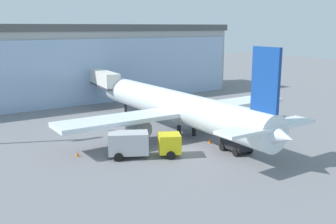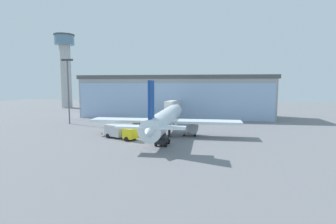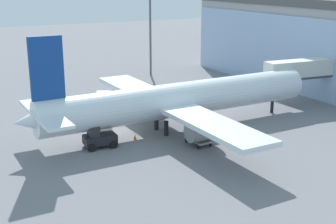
{
  "view_description": "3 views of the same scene",
  "coord_description": "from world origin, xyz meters",
  "px_view_note": "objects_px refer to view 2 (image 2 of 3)",
  "views": [
    {
      "loc": [
        -23.27,
        -33.55,
        13.12
      ],
      "look_at": [
        2.07,
        7.64,
        2.57
      ],
      "focal_mm": 42.0,
      "sensor_mm": 36.0,
      "label": 1
    },
    {
      "loc": [
        13.15,
        -47.75,
        10.78
      ],
      "look_at": [
        2.96,
        7.34,
        4.76
      ],
      "focal_mm": 28.0,
      "sensor_mm": 36.0,
      "label": 2
    },
    {
      "loc": [
        46.39,
        -17.51,
        16.61
      ],
      "look_at": [
        2.8,
        5.09,
        2.29
      ],
      "focal_mm": 50.0,
      "sensor_mm": 36.0,
      "label": 3
    }
  ],
  "objects_px": {
    "apron_light_mast": "(68,85)",
    "airplane": "(165,119)",
    "jet_bridge": "(174,105)",
    "safety_cone_wingtip": "(102,133)",
    "pushback_tug": "(162,140)",
    "baggage_cart": "(190,133)",
    "catering_truck": "(120,131)",
    "control_tower": "(65,64)",
    "safety_cone_nose": "(165,139)"
  },
  "relations": [
    {
      "from": "safety_cone_nose",
      "to": "safety_cone_wingtip",
      "type": "relative_size",
      "value": 1.0
    },
    {
      "from": "baggage_cart",
      "to": "pushback_tug",
      "type": "relative_size",
      "value": 0.89
    },
    {
      "from": "baggage_cart",
      "to": "apron_light_mast",
      "type": "bearing_deg",
      "value": -20.99
    },
    {
      "from": "pushback_tug",
      "to": "safety_cone_nose",
      "type": "distance_m",
      "value": 4.2
    },
    {
      "from": "jet_bridge",
      "to": "safety_cone_wingtip",
      "type": "height_order",
      "value": "jet_bridge"
    },
    {
      "from": "baggage_cart",
      "to": "pushback_tug",
      "type": "xyz_separation_m",
      "value": [
        -3.92,
        -9.28,
        0.47
      ]
    },
    {
      "from": "control_tower",
      "to": "airplane",
      "type": "height_order",
      "value": "control_tower"
    },
    {
      "from": "jet_bridge",
      "to": "control_tower",
      "type": "height_order",
      "value": "control_tower"
    },
    {
      "from": "apron_light_mast",
      "to": "pushback_tug",
      "type": "height_order",
      "value": "apron_light_mast"
    },
    {
      "from": "pushback_tug",
      "to": "control_tower",
      "type": "bearing_deg",
      "value": 43.69
    },
    {
      "from": "airplane",
      "to": "control_tower",
      "type": "bearing_deg",
      "value": 44.08
    },
    {
      "from": "airplane",
      "to": "catering_truck",
      "type": "xyz_separation_m",
      "value": [
        -8.02,
        -5.75,
        -1.94
      ]
    },
    {
      "from": "catering_truck",
      "to": "safety_cone_wingtip",
      "type": "relative_size",
      "value": 13.71
    },
    {
      "from": "apron_light_mast",
      "to": "pushback_tug",
      "type": "distance_m",
      "value": 37.14
    },
    {
      "from": "jet_bridge",
      "to": "baggage_cart",
      "type": "relative_size",
      "value": 4.32
    },
    {
      "from": "control_tower",
      "to": "airplane",
      "type": "xyz_separation_m",
      "value": [
        56.45,
        -54.51,
        -16.22
      ]
    },
    {
      "from": "safety_cone_nose",
      "to": "baggage_cart",
      "type": "bearing_deg",
      "value": 50.06
    },
    {
      "from": "catering_truck",
      "to": "pushback_tug",
      "type": "relative_size",
      "value": 2.32
    },
    {
      "from": "airplane",
      "to": "safety_cone_wingtip",
      "type": "relative_size",
      "value": 65.66
    },
    {
      "from": "catering_truck",
      "to": "baggage_cart",
      "type": "relative_size",
      "value": 2.61
    },
    {
      "from": "airplane",
      "to": "catering_truck",
      "type": "height_order",
      "value": "airplane"
    },
    {
      "from": "baggage_cart",
      "to": "safety_cone_nose",
      "type": "distance_m",
      "value": 6.74
    },
    {
      "from": "safety_cone_nose",
      "to": "control_tower",
      "type": "bearing_deg",
      "value": 133.71
    },
    {
      "from": "airplane",
      "to": "pushback_tug",
      "type": "relative_size",
      "value": 11.11
    },
    {
      "from": "apron_light_mast",
      "to": "safety_cone_wingtip",
      "type": "relative_size",
      "value": 31.57
    },
    {
      "from": "apron_light_mast",
      "to": "baggage_cart",
      "type": "relative_size",
      "value": 6.0
    },
    {
      "from": "safety_cone_wingtip",
      "to": "safety_cone_nose",
      "type": "bearing_deg",
      "value": -13.43
    },
    {
      "from": "jet_bridge",
      "to": "baggage_cart",
      "type": "bearing_deg",
      "value": -156.99
    },
    {
      "from": "catering_truck",
      "to": "baggage_cart",
      "type": "xyz_separation_m",
      "value": [
        13.24,
        5.41,
        -0.97
      ]
    },
    {
      "from": "catering_truck",
      "to": "safety_cone_nose",
      "type": "relative_size",
      "value": 13.71
    },
    {
      "from": "baggage_cart",
      "to": "control_tower",
      "type": "bearing_deg",
      "value": -45.13
    },
    {
      "from": "safety_cone_nose",
      "to": "jet_bridge",
      "type": "bearing_deg",
      "value": 95.42
    },
    {
      "from": "safety_cone_nose",
      "to": "safety_cone_wingtip",
      "type": "bearing_deg",
      "value": 166.57
    },
    {
      "from": "apron_light_mast",
      "to": "airplane",
      "type": "height_order",
      "value": "apron_light_mast"
    },
    {
      "from": "pushback_tug",
      "to": "apron_light_mast",
      "type": "bearing_deg",
      "value": 57.98
    },
    {
      "from": "airplane",
      "to": "catering_truck",
      "type": "bearing_deg",
      "value": 123.72
    },
    {
      "from": "catering_truck",
      "to": "apron_light_mast",
      "type": "bearing_deg",
      "value": 167.35
    },
    {
      "from": "control_tower",
      "to": "baggage_cart",
      "type": "distance_m",
      "value": 84.73
    },
    {
      "from": "catering_truck",
      "to": "pushback_tug",
      "type": "bearing_deg",
      "value": 2.8
    },
    {
      "from": "jet_bridge",
      "to": "safety_cone_nose",
      "type": "bearing_deg",
      "value": -169.59
    },
    {
      "from": "baggage_cart",
      "to": "safety_cone_wingtip",
      "type": "relative_size",
      "value": 5.26
    },
    {
      "from": "apron_light_mast",
      "to": "pushback_tug",
      "type": "xyz_separation_m",
      "value": [
        29.89,
        -19.94,
        -9.42
      ]
    },
    {
      "from": "catering_truck",
      "to": "control_tower",
      "type": "bearing_deg",
      "value": 154.15
    },
    {
      "from": "control_tower",
      "to": "catering_truck",
      "type": "relative_size",
      "value": 4.33
    },
    {
      "from": "jet_bridge",
      "to": "catering_truck",
      "type": "xyz_separation_m",
      "value": [
        -6.45,
        -26.29,
        -3.22
      ]
    },
    {
      "from": "apron_light_mast",
      "to": "catering_truck",
      "type": "height_order",
      "value": "apron_light_mast"
    },
    {
      "from": "airplane",
      "to": "baggage_cart",
      "type": "bearing_deg",
      "value": -95.62
    },
    {
      "from": "jet_bridge",
      "to": "safety_cone_wingtip",
      "type": "relative_size",
      "value": 22.74
    },
    {
      "from": "catering_truck",
      "to": "jet_bridge",
      "type": "bearing_deg",
      "value": 101.57
    },
    {
      "from": "control_tower",
      "to": "catering_truck",
      "type": "bearing_deg",
      "value": -51.21
    }
  ]
}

